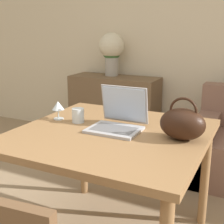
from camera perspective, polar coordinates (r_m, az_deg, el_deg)
The scene contains 8 objects.
wall_back at distance 3.58m, azimuth 15.50°, elevation 14.47°, with size 10.00×0.06×2.70m.
dining_table at distance 1.88m, azimuth -0.21°, elevation -6.12°, with size 1.10×1.08×0.77m.
sideboard at distance 3.72m, azimuth 0.43°, elevation 0.28°, with size 1.04×0.40×0.81m.
laptop at distance 1.90m, azimuth 1.30°, elevation -1.00°, with size 0.30×0.29×0.25m.
drinking_glass at distance 2.03m, azimuth -6.22°, elevation -0.61°, with size 0.08×0.08×0.09m.
wine_glass at distance 2.10m, azimuth -9.84°, elevation 1.01°, with size 0.08×0.08×0.12m.
handbag at distance 1.74m, azimuth 12.76°, elevation -2.08°, with size 0.25×0.18×0.24m.
flower_vase at distance 3.68m, azimuth -0.06°, elevation 11.31°, with size 0.29×0.29×0.49m.
Camera 1 is at (0.69, -0.87, 1.37)m, focal length 50.00 mm.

